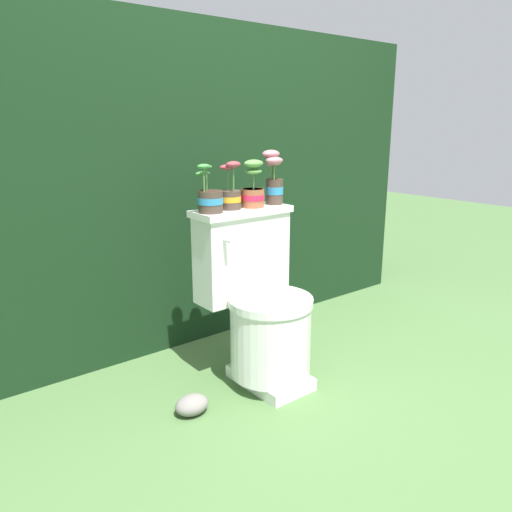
{
  "coord_description": "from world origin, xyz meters",
  "views": [
    {
      "loc": [
        -1.43,
        -1.66,
        1.19
      ],
      "look_at": [
        -0.06,
        0.07,
        0.6
      ],
      "focal_mm": 35.0,
      "sensor_mm": 36.0,
      "label": 1
    }
  ],
  "objects_px": {
    "potted_plant_midleft": "(230,194)",
    "potted_plant_midright": "(274,180)",
    "toilet": "(260,306)",
    "potted_plant_left": "(210,198)",
    "potted_plant_middle": "(252,191)",
    "garden_stone": "(192,405)"
  },
  "relations": [
    {
      "from": "potted_plant_middle",
      "to": "garden_stone",
      "type": "bearing_deg",
      "value": -158.28
    },
    {
      "from": "potted_plant_middle",
      "to": "potted_plant_midleft",
      "type": "bearing_deg",
      "value": 169.01
    },
    {
      "from": "toilet",
      "to": "potted_plant_midright",
      "type": "bearing_deg",
      "value": 33.64
    },
    {
      "from": "potted_plant_left",
      "to": "potted_plant_middle",
      "type": "distance_m",
      "value": 0.23
    },
    {
      "from": "potted_plant_midleft",
      "to": "potted_plant_midright",
      "type": "height_order",
      "value": "potted_plant_midright"
    },
    {
      "from": "potted_plant_left",
      "to": "potted_plant_midleft",
      "type": "height_order",
      "value": "potted_plant_midleft"
    },
    {
      "from": "potted_plant_midleft",
      "to": "potted_plant_middle",
      "type": "bearing_deg",
      "value": -10.99
    },
    {
      "from": "toilet",
      "to": "potted_plant_middle",
      "type": "distance_m",
      "value": 0.54
    },
    {
      "from": "potted_plant_midright",
      "to": "toilet",
      "type": "bearing_deg",
      "value": -146.36
    },
    {
      "from": "potted_plant_left",
      "to": "potted_plant_middle",
      "type": "height_order",
      "value": "potted_plant_middle"
    },
    {
      "from": "potted_plant_middle",
      "to": "potted_plant_midright",
      "type": "xyz_separation_m",
      "value": [
        0.14,
        0.01,
        0.04
      ]
    },
    {
      "from": "garden_stone",
      "to": "potted_plant_midright",
      "type": "bearing_deg",
      "value": 17.69
    },
    {
      "from": "toilet",
      "to": "potted_plant_left",
      "type": "height_order",
      "value": "potted_plant_left"
    },
    {
      "from": "potted_plant_middle",
      "to": "garden_stone",
      "type": "relative_size",
      "value": 1.5
    },
    {
      "from": "potted_plant_middle",
      "to": "potted_plant_midright",
      "type": "relative_size",
      "value": 0.85
    },
    {
      "from": "toilet",
      "to": "potted_plant_left",
      "type": "distance_m",
      "value": 0.56
    },
    {
      "from": "toilet",
      "to": "potted_plant_left",
      "type": "bearing_deg",
      "value": 145.86
    },
    {
      "from": "potted_plant_middle",
      "to": "garden_stone",
      "type": "height_order",
      "value": "potted_plant_middle"
    },
    {
      "from": "toilet",
      "to": "garden_stone",
      "type": "bearing_deg",
      "value": -170.55
    },
    {
      "from": "potted_plant_left",
      "to": "potted_plant_midleft",
      "type": "xyz_separation_m",
      "value": [
        0.12,
        0.02,
        0.01
      ]
    },
    {
      "from": "garden_stone",
      "to": "potted_plant_left",
      "type": "bearing_deg",
      "value": 38.74
    },
    {
      "from": "potted_plant_middle",
      "to": "potted_plant_midright",
      "type": "height_order",
      "value": "potted_plant_midright"
    }
  ]
}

